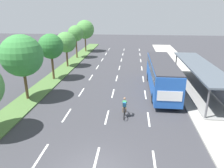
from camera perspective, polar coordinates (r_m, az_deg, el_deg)
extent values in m
cube|color=#4C7038|center=(32.01, -13.32, 3.56)|extent=(2.60, 52.00, 0.12)
cube|color=#ADAAA3|center=(31.16, 18.94, 2.62)|extent=(4.50, 52.00, 0.15)
cube|color=white|center=(14.41, -18.95, -18.10)|extent=(0.14, 2.47, 0.01)
cube|color=white|center=(18.64, -12.26, -8.29)|extent=(0.14, 2.47, 0.01)
cube|color=white|center=(23.35, -8.33, -2.20)|extent=(0.14, 2.47, 0.01)
cube|color=white|center=(28.31, -5.77, 1.81)|extent=(0.14, 2.47, 0.01)
cube|color=white|center=(33.41, -3.98, 4.61)|extent=(0.14, 2.47, 0.01)
cube|color=white|center=(38.58, -2.66, 6.66)|extent=(0.14, 2.47, 0.01)
cube|color=white|center=(43.82, -1.64, 8.22)|extent=(0.14, 2.47, 0.01)
cube|color=white|center=(49.08, -0.84, 9.44)|extent=(0.14, 2.47, 0.01)
cube|color=white|center=(13.47, -4.37, -19.93)|extent=(0.14, 2.47, 0.01)
cube|color=white|center=(17.92, -1.40, -9.00)|extent=(0.14, 2.47, 0.01)
cube|color=white|center=(22.78, 0.26, -2.55)|extent=(0.14, 2.47, 0.01)
cube|color=white|center=(27.84, 1.31, 1.60)|extent=(0.14, 2.47, 0.01)
cube|color=white|center=(33.01, 2.04, 4.46)|extent=(0.14, 2.47, 0.01)
cube|color=white|center=(38.24, 2.57, 6.54)|extent=(0.14, 2.47, 0.01)
cube|color=white|center=(43.52, 2.98, 8.12)|extent=(0.14, 2.47, 0.01)
cube|color=white|center=(48.82, 3.30, 9.36)|extent=(0.14, 2.47, 0.01)
cube|color=white|center=(13.41, 11.56, -20.55)|extent=(0.14, 2.47, 0.01)
cube|color=white|center=(17.88, 9.96, -9.40)|extent=(0.14, 2.47, 0.01)
cube|color=white|center=(22.75, 9.08, -2.84)|extent=(0.14, 2.47, 0.01)
cube|color=white|center=(27.81, 8.52, 1.36)|extent=(0.14, 2.47, 0.01)
cube|color=white|center=(32.99, 8.13, 4.26)|extent=(0.14, 2.47, 0.01)
cube|color=white|center=(38.22, 7.85, 6.37)|extent=(0.14, 2.47, 0.01)
cube|color=white|center=(43.50, 7.63, 7.97)|extent=(0.14, 2.47, 0.01)
cube|color=white|center=(48.80, 7.46, 9.22)|extent=(0.14, 2.47, 0.01)
cube|color=gray|center=(25.11, 22.13, -1.44)|extent=(2.60, 13.87, 0.10)
cylinder|color=#56565B|center=(18.37, 24.61, -4.80)|extent=(0.16, 0.16, 2.60)
cylinder|color=#56565B|center=(30.66, 17.04, 5.42)|extent=(0.16, 0.16, 2.60)
cylinder|color=#56565B|center=(31.21, 21.30, 5.18)|extent=(0.16, 0.16, 2.60)
cube|color=gray|center=(25.09, 25.23, 1.37)|extent=(0.10, 13.17, 2.34)
cube|color=#4C5660|center=(24.34, 22.94, 4.58)|extent=(2.90, 14.27, 0.16)
cube|color=#2356B2|center=(23.63, 13.38, 2.47)|extent=(2.50, 11.20, 2.80)
cube|color=#2D3D4C|center=(23.40, 13.55, 4.46)|extent=(2.54, 10.30, 0.90)
cube|color=#333338|center=(23.26, 13.66, 5.91)|extent=(2.45, 10.98, 0.12)
cube|color=#2D3D4C|center=(28.94, 12.08, 6.37)|extent=(2.25, 0.06, 1.54)
cube|color=white|center=(18.45, 15.45, -3.22)|extent=(2.12, 0.04, 0.90)
cylinder|color=black|center=(27.20, 9.98, 1.96)|extent=(0.30, 1.00, 1.00)
cylinder|color=black|center=(27.47, 14.56, 1.79)|extent=(0.30, 1.00, 1.00)
cylinder|color=black|center=(20.70, 11.24, -3.80)|extent=(0.30, 1.00, 1.00)
cylinder|color=black|center=(21.05, 17.22, -3.93)|extent=(0.30, 1.00, 1.00)
torus|color=black|center=(18.38, 3.46, -7.01)|extent=(0.06, 0.72, 0.72)
torus|color=black|center=(17.40, 3.31, -8.62)|extent=(0.06, 0.72, 0.72)
cylinder|color=black|center=(17.76, 3.41, -6.99)|extent=(0.05, 0.94, 0.05)
cylinder|color=black|center=(17.76, 3.38, -7.66)|extent=(0.05, 0.57, 0.42)
cylinder|color=black|center=(17.58, 3.38, -7.22)|extent=(0.04, 0.04, 0.40)
cube|color=black|center=(17.49, 3.39, -6.64)|extent=(0.12, 0.24, 0.06)
cylinder|color=black|center=(18.10, 3.49, -5.52)|extent=(0.46, 0.04, 0.04)
cube|color=#2D844C|center=(17.51, 3.44, -5.41)|extent=(0.30, 0.36, 0.59)
cube|color=#23669E|center=(17.35, 3.42, -5.57)|extent=(0.26, 0.26, 0.42)
sphere|color=#9E7051|center=(17.45, 3.48, -3.99)|extent=(0.20, 0.20, 0.20)
cylinder|color=brown|center=(17.66, 3.02, -6.61)|extent=(0.12, 0.42, 0.25)
cylinder|color=brown|center=(17.92, 3.03, -7.12)|extent=(0.10, 0.17, 0.41)
cylinder|color=brown|center=(17.65, 3.80, -6.64)|extent=(0.12, 0.42, 0.25)
cylinder|color=brown|center=(17.92, 3.80, -7.15)|extent=(0.10, 0.17, 0.41)
cylinder|color=#2D844C|center=(17.69, 2.92, -4.94)|extent=(0.09, 0.47, 0.28)
cylinder|color=#2D844C|center=(17.68, 4.03, -4.98)|extent=(0.09, 0.47, 0.28)
cylinder|color=brown|center=(22.40, -22.41, -0.22)|extent=(0.28, 0.28, 2.88)
sphere|color=#38843D|center=(21.67, -23.41, 7.11)|extent=(3.99, 3.99, 3.99)
cylinder|color=brown|center=(27.88, -15.84, 4.40)|extent=(0.28, 0.28, 3.06)
sphere|color=#2D7533|center=(27.34, -16.36, 9.84)|extent=(3.10, 3.10, 3.10)
cylinder|color=brown|center=(33.93, -12.14, 6.92)|extent=(0.28, 0.28, 2.61)
sphere|color=#4C8E42|center=(33.49, -12.45, 11.07)|extent=(3.14, 3.14, 3.14)
cylinder|color=brown|center=(40.02, -9.65, 9.52)|extent=(0.28, 0.28, 3.40)
sphere|color=#4C8E42|center=(39.64, -9.88, 13.46)|extent=(2.85, 2.85, 2.85)
cylinder|color=brown|center=(46.19, -7.23, 10.79)|extent=(0.28, 0.28, 3.15)
sphere|color=#4C8E42|center=(45.84, -7.40, 14.53)|extent=(3.87, 3.87, 3.87)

